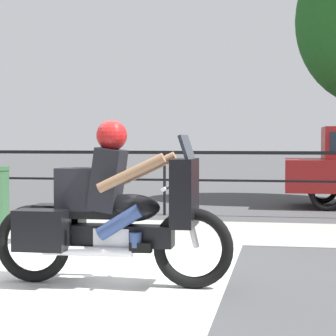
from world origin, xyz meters
TOP-DOWN VIEW (x-y plane):
  - ground_plane at (0.00, 0.00)m, footprint 120.00×120.00m
  - sidewalk_band at (0.00, 3.40)m, footprint 44.00×2.40m
  - crosswalk_band at (0.10, -0.20)m, footprint 3.03×6.00m
  - fence_railing at (0.00, 5.41)m, footprint 36.00×0.05m
  - motorcycle at (0.51, -0.31)m, footprint 2.31×0.76m

SIDE VIEW (x-z plane):
  - ground_plane at x=0.00m, z-range 0.00..0.00m
  - crosswalk_band at x=0.10m, z-range 0.00..0.01m
  - sidewalk_band at x=0.00m, z-range 0.00..0.01m
  - motorcycle at x=0.51m, z-range -0.10..1.46m
  - fence_railing at x=0.00m, z-range 0.34..1.51m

